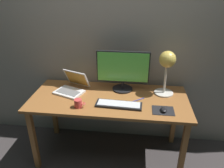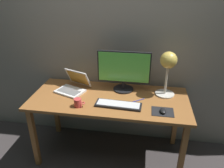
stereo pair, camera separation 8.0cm
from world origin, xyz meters
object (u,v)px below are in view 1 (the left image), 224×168
at_px(desk_lamp, 167,64).
at_px(pen, 138,100).
at_px(laptop, 73,85).
at_px(mouse, 164,109).
at_px(monitor, 123,69).
at_px(coffee_mug, 78,103).
at_px(keyboard_main, 119,105).

bearing_deg(desk_lamp, pen, -146.59).
relative_size(laptop, mouse, 4.00).
xyz_separation_m(laptop, pen, (0.71, -0.13, -0.06)).
distance_m(laptop, pen, 0.72).
relative_size(monitor, laptop, 1.44).
relative_size(laptop, coffee_mug, 3.58).
xyz_separation_m(monitor, keyboard_main, (-0.01, -0.34, -0.23)).
bearing_deg(keyboard_main, desk_lamp, 33.90).
bearing_deg(monitor, keyboard_main, -91.51).
bearing_deg(laptop, desk_lamp, 2.63).
bearing_deg(mouse, desk_lamp, 84.80).
distance_m(keyboard_main, coffee_mug, 0.38).
relative_size(monitor, coffee_mug, 5.16).
relative_size(desk_lamp, coffee_mug, 4.32).
bearing_deg(monitor, desk_lamp, -4.98).
distance_m(desk_lamp, pen, 0.46).
bearing_deg(laptop, keyboard_main, -26.18).
bearing_deg(desk_lamp, coffee_mug, -155.60).
height_order(monitor, mouse, monitor).
distance_m(monitor, laptop, 0.57).
distance_m(laptop, desk_lamp, 1.01).
bearing_deg(coffee_mug, pen, 19.67).
bearing_deg(laptop, mouse, -18.06).
height_order(mouse, pen, mouse).
height_order(desk_lamp, mouse, desk_lamp).
bearing_deg(pen, coffee_mug, -160.33).
bearing_deg(coffee_mug, monitor, 47.01).
bearing_deg(monitor, pen, -50.07).
xyz_separation_m(desk_lamp, coffee_mug, (-0.82, -0.37, -0.29)).
xyz_separation_m(monitor, mouse, (0.41, -0.39, -0.22)).
xyz_separation_m(mouse, coffee_mug, (-0.79, -0.02, 0.02)).
relative_size(mouse, pen, 0.69).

